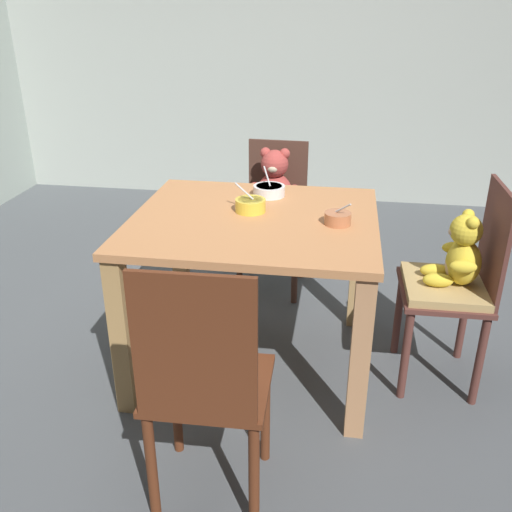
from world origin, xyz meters
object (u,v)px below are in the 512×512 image
dining_table (254,246)px  porridge_bowl_terracotta_near_right (338,218)px  teddy_chair_far_center (274,196)px  teddy_chair_near_front (205,370)px  porridge_bowl_yellow_center (250,205)px  porridge_bowl_white_far_center (269,190)px  teddy_chair_near_right (457,273)px

dining_table → porridge_bowl_terracotta_near_right: (0.36, -0.03, 0.16)m
teddy_chair_far_center → teddy_chair_near_front: bearing=2.1°
teddy_chair_near_front → porridge_bowl_yellow_center: size_ratio=6.62×
dining_table → porridge_bowl_yellow_center: 0.18m
teddy_chair_near_front → porridge_bowl_white_far_center: size_ratio=6.05×
teddy_chair_near_front → porridge_bowl_terracotta_near_right: 0.93m
teddy_chair_far_center → porridge_bowl_terracotta_near_right: size_ratio=7.70×
porridge_bowl_terracotta_near_right → porridge_bowl_yellow_center: size_ratio=0.79×
teddy_chair_near_front → porridge_bowl_terracotta_near_right: (0.38, 0.81, 0.23)m
dining_table → teddy_chair_near_right: (0.88, 0.01, -0.07)m
dining_table → teddy_chair_far_center: size_ratio=1.23×
dining_table → teddy_chair_far_center: teddy_chair_far_center is taller
teddy_chair_far_center → porridge_bowl_white_far_center: bearing=6.7°
teddy_chair_near_front → porridge_bowl_terracotta_near_right: size_ratio=8.42×
teddy_chair_near_right → porridge_bowl_yellow_center: 0.94m
teddy_chair_far_center → porridge_bowl_terracotta_near_right: 0.97m
teddy_chair_far_center → porridge_bowl_yellow_center: 0.80m
teddy_chair_near_front → porridge_bowl_yellow_center: teddy_chair_near_front is taller
teddy_chair_near_right → porridge_bowl_terracotta_near_right: (-0.52, -0.04, 0.23)m
teddy_chair_near_right → teddy_chair_near_front: size_ratio=0.99×
teddy_chair_near_right → porridge_bowl_terracotta_near_right: bearing=3.8°
dining_table → porridge_bowl_yellow_center: (-0.03, 0.07, 0.17)m
teddy_chair_far_center → porridge_bowl_terracotta_near_right: (0.38, -0.87, 0.21)m
teddy_chair_near_right → porridge_bowl_white_far_center: bearing=-19.3°
porridge_bowl_white_far_center → porridge_bowl_yellow_center: porridge_bowl_white_far_center is taller
teddy_chair_near_front → porridge_bowl_white_far_center: teddy_chair_near_front is taller
dining_table → porridge_bowl_terracotta_near_right: porridge_bowl_terracotta_near_right is taller
teddy_chair_far_center → porridge_bowl_terracotta_near_right: bearing=25.7°
teddy_chair_near_front → porridge_bowl_white_far_center: (0.05, 1.14, 0.23)m
dining_table → teddy_chair_near_front: 0.84m
dining_table → teddy_chair_near_front: size_ratio=1.13×
teddy_chair_near_right → porridge_bowl_yellow_center: bearing=-4.3°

